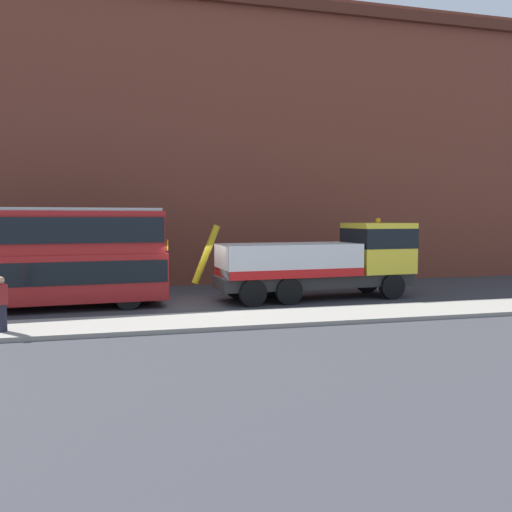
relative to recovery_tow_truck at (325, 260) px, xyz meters
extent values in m
plane|color=#38383D|center=(-6.06, -0.04, -1.76)|extent=(120.00, 120.00, 0.00)
cube|color=gray|center=(-6.06, -4.24, -1.68)|extent=(60.00, 2.80, 0.15)
cube|color=brown|center=(-6.06, 6.68, 6.24)|extent=(60.00, 1.20, 16.00)
cube|color=#2D2D2D|center=(-0.48, -0.03, -0.90)|extent=(9.12, 2.78, 0.55)
cube|color=yellow|center=(2.71, 0.18, 0.52)|extent=(2.76, 2.76, 2.30)
cube|color=black|center=(2.71, 0.18, 0.97)|extent=(2.79, 2.79, 0.90)
cube|color=silver|center=(-1.78, -0.11, 0.07)|extent=(6.25, 2.99, 1.40)
cube|color=red|center=(-1.78, -0.11, -0.45)|extent=(6.26, 3.04, 0.36)
cylinder|color=#B79914|center=(-5.48, -0.35, 0.37)|extent=(1.25, 0.36, 2.52)
sphere|color=orange|center=(2.71, 0.18, 1.79)|extent=(0.24, 0.24, 0.24)
cylinder|color=black|center=(2.74, 1.29, -1.18)|extent=(1.18, 0.41, 1.16)
cylinder|color=black|center=(2.88, -0.93, -1.18)|extent=(1.18, 0.41, 1.16)
cylinder|color=black|center=(-2.25, 0.97, -1.18)|extent=(1.18, 0.41, 1.16)
cylinder|color=black|center=(-2.11, -1.25, -1.18)|extent=(1.18, 0.41, 1.16)
cylinder|color=black|center=(-3.84, 0.86, -1.18)|extent=(1.18, 0.41, 1.16)
cylinder|color=black|center=(-3.70, -1.35, -1.18)|extent=(1.18, 0.41, 1.16)
cube|color=#AD1E1E|center=(-12.64, -0.03, -0.47)|extent=(11.14, 3.20, 1.90)
cube|color=#AD1E1E|center=(-12.64, -0.03, 1.33)|extent=(10.91, 3.09, 1.70)
cube|color=black|center=(-12.64, -0.03, -0.22)|extent=(11.03, 3.25, 0.90)
cube|color=black|center=(-12.64, -0.03, 1.43)|extent=(10.81, 3.23, 1.00)
cube|color=#B2B2B2|center=(-12.64, -0.03, 2.24)|extent=(10.69, 2.98, 0.12)
cube|color=yellow|center=(-7.13, 0.32, 0.78)|extent=(0.16, 1.50, 0.44)
cylinder|color=black|center=(-8.81, 1.30, -1.24)|extent=(1.06, 0.37, 1.04)
cylinder|color=black|center=(-8.68, -0.86, -1.24)|extent=(1.06, 0.37, 1.04)
cylinder|color=#232333|center=(-12.48, -4.68, -1.18)|extent=(0.42, 0.42, 0.85)
cube|color=maroon|center=(-12.48, -4.68, -0.45)|extent=(0.45, 0.48, 0.62)
sphere|color=tan|center=(-12.48, -4.68, -0.02)|extent=(0.24, 0.24, 0.24)
camera|label=1|loc=(-8.66, -21.78, 1.87)|focal=36.08mm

